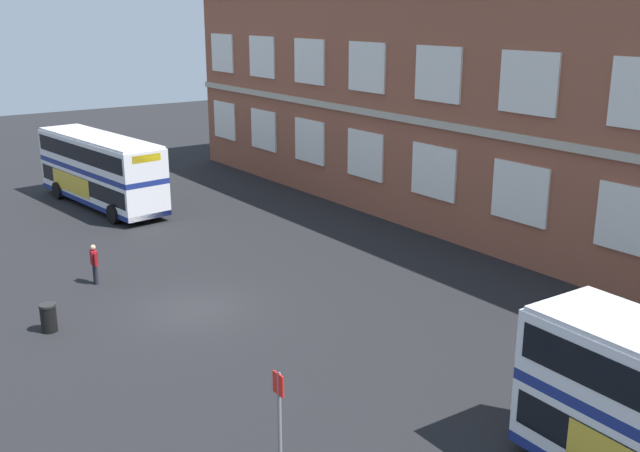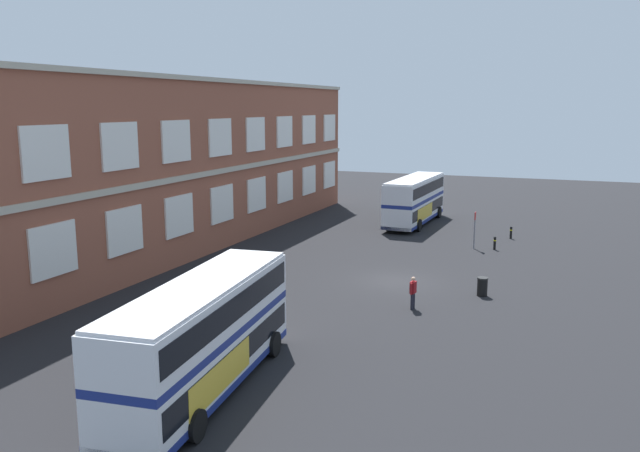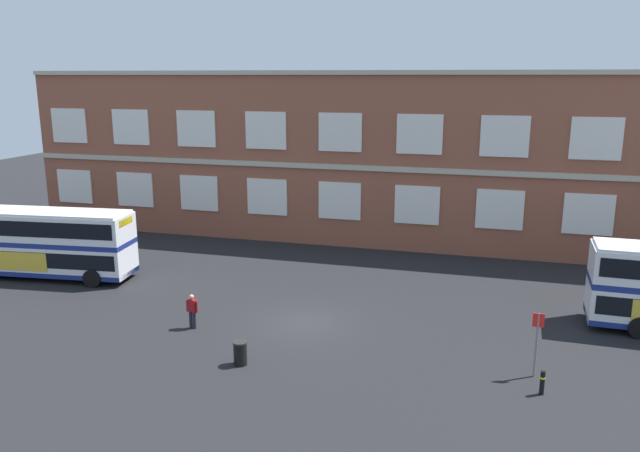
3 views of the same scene
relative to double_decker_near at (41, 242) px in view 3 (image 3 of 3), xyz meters
name	(u,v)px [view 3 (image 3 of 3)]	position (x,y,z in m)	size (l,w,h in m)	color
ground_plane	(314,308)	(17.08, -0.58, -2.15)	(120.00, 120.00, 0.00)	black
brick_terminal_building	(389,158)	(18.12, 15.40, 3.76)	(53.55, 8.19, 12.12)	brown
double_decker_near	(41,242)	(0.00, 0.00, 0.00)	(11.22, 3.78, 4.07)	silver
waiting_passenger	(192,310)	(12.23, -4.71, -1.22)	(0.64, 0.29, 1.70)	black
bus_stand_flag	(537,339)	(27.69, -5.47, -0.51)	(0.44, 0.10, 2.70)	slate
station_litter_bin	(240,353)	(15.93, -7.67, -1.63)	(0.60, 0.60, 1.03)	black
safety_bollard_west	(542,382)	(27.89, -6.91, -1.66)	(0.19, 0.19, 0.95)	black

